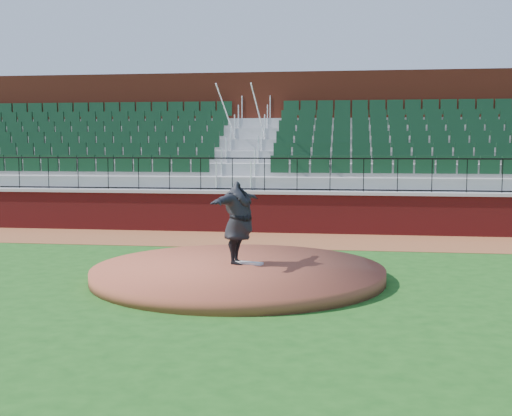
{
  "coord_description": "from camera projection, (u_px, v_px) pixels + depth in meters",
  "views": [
    {
      "loc": [
        2.02,
        -12.94,
        2.73
      ],
      "look_at": [
        0.0,
        1.5,
        1.3
      ],
      "focal_mm": 45.79,
      "sensor_mm": 36.0,
      "label": 1
    }
  ],
  "objects": [
    {
      "name": "ground",
      "position": [
        246.0,
        278.0,
        13.3
      ],
      "size": [
        90.0,
        90.0,
        0.0
      ],
      "primitive_type": "plane",
      "color": "#174A15",
      "rests_on": "ground"
    },
    {
      "name": "seating_stands",
      "position": [
        289.0,
        157.0,
        22.66
      ],
      "size": [
        34.0,
        5.1,
        4.6
      ],
      "primitive_type": null,
      "color": "gray",
      "rests_on": "ground"
    },
    {
      "name": "concourse_wall",
      "position": [
        295.0,
        144.0,
        25.38
      ],
      "size": [
        34.0,
        0.5,
        5.5
      ],
      "primitive_type": "cube",
      "color": "maroon",
      "rests_on": "ground"
    },
    {
      "name": "warning_track",
      "position": [
        275.0,
        240.0,
        18.62
      ],
      "size": [
        34.0,
        3.2,
        0.01
      ],
      "primitive_type": "cube",
      "color": "brown",
      "rests_on": "ground"
    },
    {
      "name": "wall_railing",
      "position": [
        281.0,
        175.0,
        20.03
      ],
      "size": [
        34.0,
        0.05,
        1.0
      ],
      "primitive_type": null,
      "color": "black",
      "rests_on": "wall_cap"
    },
    {
      "name": "pitchers_mound",
      "position": [
        238.0,
        273.0,
        13.26
      ],
      "size": [
        5.92,
        5.92,
        0.25
      ],
      "primitive_type": "cylinder",
      "color": "brown",
      "rests_on": "ground"
    },
    {
      "name": "pitching_rubber",
      "position": [
        247.0,
        263.0,
        13.56
      ],
      "size": [
        0.7,
        0.36,
        0.05
      ],
      "primitive_type": "cube",
      "rotation": [
        0.0,
        0.0,
        -0.31
      ],
      "color": "white",
      "rests_on": "pitchers_mound"
    },
    {
      "name": "pitcher",
      "position": [
        239.0,
        223.0,
        13.45
      ],
      "size": [
        1.09,
        2.19,
        1.72
      ],
      "primitive_type": "imported",
      "rotation": [
        0.0,
        0.0,
        1.32
      ],
      "color": "black",
      "rests_on": "pitchers_mound"
    },
    {
      "name": "field_wall",
      "position": [
        281.0,
        213.0,
        20.14
      ],
      "size": [
        34.0,
        0.35,
        1.2
      ],
      "primitive_type": "cube",
      "color": "maroon",
      "rests_on": "ground"
    },
    {
      "name": "wall_cap",
      "position": [
        281.0,
        192.0,
        20.08
      ],
      "size": [
        34.0,
        0.45,
        0.1
      ],
      "primitive_type": "cube",
      "color": "#B7B7B7",
      "rests_on": "field_wall"
    }
  ]
}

